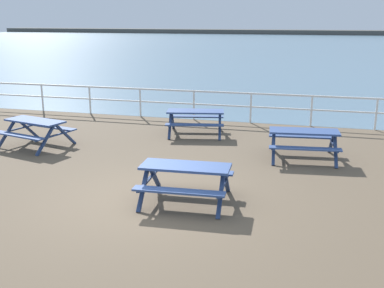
# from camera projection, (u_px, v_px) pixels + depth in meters

# --- Properties ---
(ground_plane) EXTENTS (30.00, 24.00, 0.20)m
(ground_plane) POSITION_uv_depth(u_px,v_px,m) (147.00, 203.00, 9.78)
(ground_plane) COLOR brown
(sea_band) EXTENTS (142.00, 90.00, 0.01)m
(sea_band) POSITION_uv_depth(u_px,v_px,m) (294.00, 47.00, 58.86)
(sea_band) COLOR slate
(sea_band) RESTS_ON ground
(distant_shoreline) EXTENTS (142.00, 6.00, 1.80)m
(distant_shoreline) POSITION_uv_depth(u_px,v_px,m) (306.00, 34.00, 98.90)
(distant_shoreline) COLOR #4C4C47
(distant_shoreline) RESTS_ON ground
(seaward_railing) EXTENTS (23.07, 0.07, 1.08)m
(seaward_railing) POSITION_uv_depth(u_px,v_px,m) (222.00, 100.00, 16.77)
(seaward_railing) COLOR white
(seaward_railing) RESTS_ON ground
(picnic_table_near_right) EXTENTS (1.95, 1.71, 0.80)m
(picnic_table_near_right) POSITION_uv_depth(u_px,v_px,m) (304.00, 137.00, 12.34)
(picnic_table_near_right) COLOR #334C84
(picnic_table_near_right) RESTS_ON ground
(picnic_table_mid_centre) EXTENTS (1.89, 1.64, 0.80)m
(picnic_table_mid_centre) POSITION_uv_depth(u_px,v_px,m) (186.00, 174.00, 9.46)
(picnic_table_mid_centre) COLOR #334C84
(picnic_table_mid_centre) RESTS_ON ground
(picnic_table_far_left) EXTENTS (2.11, 1.90, 0.80)m
(picnic_table_far_left) POSITION_uv_depth(u_px,v_px,m) (35.00, 126.00, 13.56)
(picnic_table_far_left) COLOR #334C84
(picnic_table_far_left) RESTS_ON ground
(picnic_table_far_right) EXTENTS (2.07, 1.84, 0.80)m
(picnic_table_far_right) POSITION_uv_depth(u_px,v_px,m) (195.00, 116.00, 14.92)
(picnic_table_far_right) COLOR #334C84
(picnic_table_far_right) RESTS_ON ground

